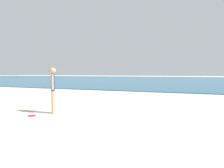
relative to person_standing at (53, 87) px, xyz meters
name	(u,v)px	position (x,y,z in m)	size (l,w,h in m)	color
water	(173,79)	(1.79, 38.92, -0.92)	(160.00, 60.00, 0.06)	#14567F
person_standing	(53,87)	(0.00, 0.00, 0.00)	(0.24, 0.34, 1.67)	tan
frisbee	(32,116)	(-0.38, -0.66, -0.94)	(0.25, 0.25, 0.03)	#E51E4C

